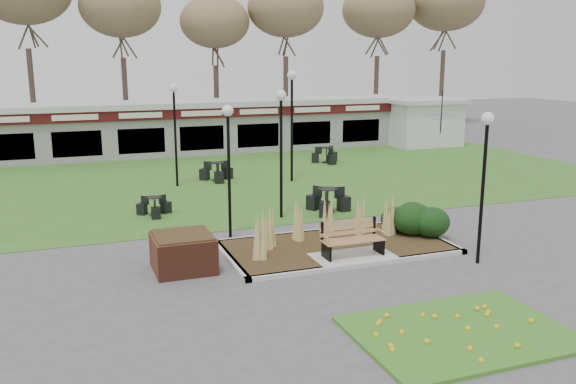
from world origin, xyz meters
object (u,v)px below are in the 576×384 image
object	(u,v)px
lamp_post_far_right	(292,101)
bistro_set_d	(327,158)
brick_planter	(183,252)
park_bench	(352,238)
service_hut	(423,121)
lamp_post_mid_right	(228,142)
lamp_post_near_left	(485,155)
bistro_set_b	(155,209)
lamp_post_near_right	(281,126)
bistro_set_a	(217,174)
lamp_post_mid_left	(174,112)
bistro_set_c	(328,204)
patio_umbrella	(441,130)
food_pavilion	(196,126)

from	to	relation	value
lamp_post_far_right	bistro_set_d	bearing A→B (deg)	48.30
brick_planter	lamp_post_far_right	xyz separation A→B (m)	(6.56, 9.50, 2.99)
park_bench	brick_planter	distance (m)	4.47
service_hut	lamp_post_far_right	xyz separation A→B (m)	(-11.34, -7.50, 2.01)
lamp_post_mid_right	lamp_post_near_left	bearing A→B (deg)	-38.48
bistro_set_b	brick_planter	bearing A→B (deg)	-91.01
bistro_set_d	park_bench	bearing A→B (deg)	-111.39
lamp_post_near_right	bistro_set_b	distance (m)	5.22
bistro_set_d	bistro_set_a	bearing A→B (deg)	-158.66
service_hut	lamp_post_far_right	world-z (taller)	lamp_post_far_right
lamp_post_mid_left	bistro_set_c	xyz separation A→B (m)	(4.11, -6.22, -2.80)
service_hut	lamp_post_near_left	world-z (taller)	lamp_post_near_left
lamp_post_mid_left	bistro_set_b	world-z (taller)	lamp_post_mid_left
lamp_post_mid_right	bistro_set_a	xyz separation A→B (m)	(1.70, 8.53, -2.62)
service_hut	patio_umbrella	world-z (taller)	service_hut
food_pavilion	patio_umbrella	xyz separation A→B (m)	(11.39, -6.96, 0.13)
park_bench	lamp_post_mid_right	distance (m)	4.55
lamp_post_near_right	lamp_post_mid_right	distance (m)	2.85
bistro_set_d	lamp_post_mid_right	bearing A→B (deg)	-126.13
park_bench	lamp_post_far_right	distance (m)	10.86
brick_planter	patio_umbrella	distance (m)	19.86
lamp_post_far_right	patio_umbrella	bearing A→B (deg)	15.18
lamp_post_near_left	bistro_set_a	world-z (taller)	lamp_post_near_left
park_bench	bistro_set_d	xyz separation A→B (m)	(5.47, 13.96, -0.31)
lamp_post_near_left	lamp_post_near_right	size ratio (longest dim) A/B	0.93
bistro_set_b	lamp_post_near_left	bearing A→B (deg)	-47.30
brick_planter	patio_umbrella	xyz separation A→B (m)	(15.79, 12.00, 1.13)
bistro_set_c	bistro_set_d	size ratio (longest dim) A/B	1.08
food_pavilion	lamp_post_far_right	world-z (taller)	lamp_post_far_right
lamp_post_near_left	bistro_set_d	size ratio (longest dim) A/B	2.69
lamp_post_mid_right	lamp_post_mid_left	bearing A→B (deg)	90.94
park_bench	service_hut	bearing A→B (deg)	52.75
lamp_post_near_right	lamp_post_mid_right	size ratio (longest dim) A/B	1.07
lamp_post_mid_right	bistro_set_c	size ratio (longest dim) A/B	2.49
lamp_post_near_right	bistro_set_d	xyz separation A→B (m)	(5.79, 9.27, -2.84)
brick_planter	service_hut	distance (m)	24.71
lamp_post_far_right	lamp_post_near_left	bearing A→B (deg)	-85.97
bistro_set_d	food_pavilion	bearing A→B (deg)	133.54
bistro_set_d	lamp_post_far_right	bearing A→B (deg)	-131.70
lamp_post_far_right	patio_umbrella	size ratio (longest dim) A/B	1.85
bistro_set_b	lamp_post_mid_left	bearing A→B (deg)	70.56
service_hut	lamp_post_near_left	size ratio (longest dim) A/B	1.10
park_bench	bistro_set_b	size ratio (longest dim) A/B	1.41
lamp_post_near_right	lamp_post_mid_left	bearing A→B (deg)	110.74
brick_planter	lamp_post_near_left	xyz separation A→B (m)	(7.39, -2.21, 2.43)
bistro_set_a	patio_umbrella	world-z (taller)	patio_umbrella
lamp_post_far_right	bistro_set_a	xyz separation A→B (m)	(-3.02, 1.24, -3.18)
patio_umbrella	bistro_set_c	bearing A→B (deg)	-141.26
service_hut	lamp_post_near_right	world-z (taller)	lamp_post_near_right
lamp_post_mid_left	bistro_set_a	xyz separation A→B (m)	(1.84, 0.52, -2.81)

